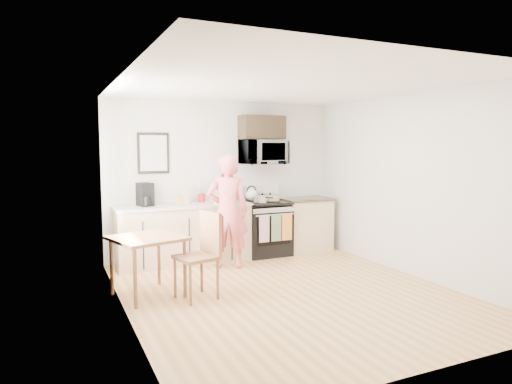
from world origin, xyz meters
name	(u,v)px	position (x,y,z in m)	size (l,w,h in m)	color
floor	(288,292)	(0.00, 0.00, 0.00)	(4.60, 4.60, 0.00)	#AD7543
back_wall	(224,179)	(0.00, 2.30, 1.30)	(4.00, 0.04, 2.60)	silver
front_wall	(429,217)	(0.00, -2.30, 1.30)	(4.00, 0.04, 2.60)	silver
left_wall	(124,199)	(-2.00, 0.00, 1.30)	(0.04, 4.60, 2.60)	silver
right_wall	(412,185)	(2.00, 0.00, 1.30)	(0.04, 4.60, 2.60)	silver
ceiling	(290,85)	(0.00, 0.00, 2.60)	(4.00, 4.60, 0.04)	white
window	(117,171)	(-1.96, 0.80, 1.55)	(0.06, 1.40, 1.50)	silver
cabinet_left	(184,235)	(-0.80, 2.00, 0.45)	(2.10, 0.60, 0.90)	tan
countertop_left	(184,206)	(-0.80, 2.00, 0.92)	(2.14, 0.64, 0.04)	beige
cabinet_right	(305,225)	(1.43, 2.00, 0.45)	(0.84, 0.60, 0.90)	tan
countertop_right	(305,199)	(1.43, 2.00, 0.92)	(0.88, 0.64, 0.04)	black
range	(265,229)	(0.63, 1.98, 0.44)	(0.76, 0.70, 1.16)	black
microwave	(263,152)	(0.63, 2.08, 1.76)	(0.76, 0.51, 0.42)	#B8B8BD
upper_cabinet	(262,127)	(0.63, 2.12, 2.18)	(0.76, 0.35, 0.40)	black
wall_art	(153,153)	(-1.20, 2.28, 1.75)	(0.50, 0.04, 0.65)	black
wall_trivet	(227,179)	(0.05, 2.28, 1.30)	(0.20, 0.02, 0.20)	#B00F15
person	(228,211)	(-0.26, 1.45, 0.87)	(0.63, 0.42, 1.74)	#D73B4A
dining_table	(147,243)	(-1.65, 0.61, 0.66)	(0.86, 0.86, 0.75)	brown
chair	(206,242)	(-0.99, 0.29, 0.68)	(0.58, 0.54, 1.06)	brown
knife_block	(234,194)	(0.14, 2.18, 1.04)	(0.10, 0.13, 0.21)	brown
utensil_crock	(202,194)	(-0.43, 2.20, 1.07)	(0.11, 0.11, 0.33)	#B00F15
fruit_bowl	(180,201)	(-0.83, 2.13, 0.98)	(0.30, 0.30, 0.11)	white
milk_carton	(186,196)	(-0.76, 2.03, 1.07)	(0.10, 0.10, 0.26)	tan
coffee_maker	(145,195)	(-1.38, 2.08, 1.11)	(0.25, 0.32, 0.36)	black
bread_bag	(225,200)	(-0.19, 1.78, 1.00)	(0.33, 0.15, 0.12)	#D8BD71
cake	(273,199)	(0.74, 1.91, 0.97)	(0.27, 0.27, 0.09)	black
kettle	(252,194)	(0.44, 2.13, 1.04)	(0.21, 0.21, 0.26)	white
pot	(261,199)	(0.47, 1.82, 0.98)	(0.22, 0.36, 0.11)	#B8B8BD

